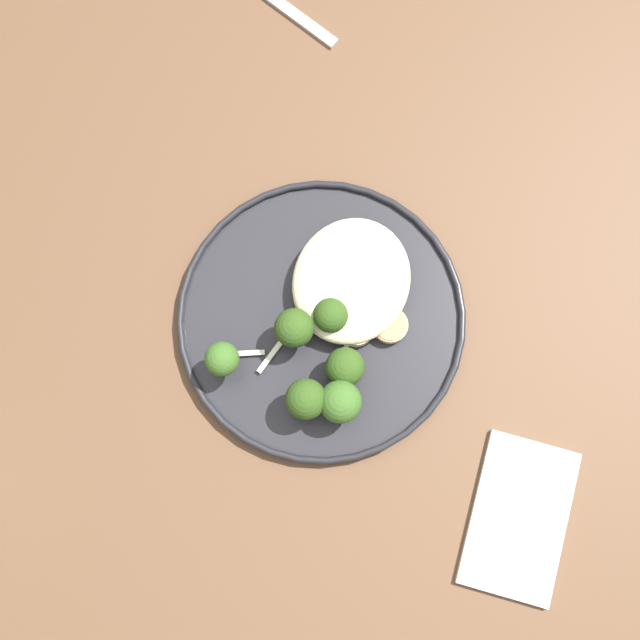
{
  "coord_description": "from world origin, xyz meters",
  "views": [
    {
      "loc": [
        0.16,
        0.04,
        1.57
      ],
      "look_at": [
        0.0,
        -0.02,
        0.76
      ],
      "focal_mm": 46.84,
      "sensor_mm": 36.0,
      "label": 1
    }
  ],
  "objects_px": {
    "seared_scallop_left_edge": "(327,321)",
    "broccoli_floret_small_sprig": "(340,402)",
    "broccoli_floret_left_leaning": "(304,398)",
    "broccoli_floret_right_tilted": "(294,328)",
    "seared_scallop_rear_pale": "(390,326)",
    "seared_scallop_tilted_round": "(356,330)",
    "broccoli_floret_center_pile": "(345,367)",
    "broccoli_floret_near_rim": "(222,359)",
    "seared_scallop_tiny_bay": "(346,291)",
    "dinner_plate": "(320,322)",
    "folded_napkin": "(519,517)",
    "broccoli_floret_beside_noodles": "(330,319)",
    "seared_scallop_half_hidden": "(321,286)",
    "seared_scallop_right_edge": "(357,309)"
  },
  "relations": [
    {
      "from": "seared_scallop_left_edge",
      "to": "broccoli_floret_small_sprig",
      "type": "bearing_deg",
      "value": 28.5
    },
    {
      "from": "broccoli_floret_left_leaning",
      "to": "broccoli_floret_small_sprig",
      "type": "bearing_deg",
      "value": 105.17
    },
    {
      "from": "broccoli_floret_right_tilted",
      "to": "seared_scallop_rear_pale",
      "type": "bearing_deg",
      "value": 115.05
    },
    {
      "from": "seared_scallop_left_edge",
      "to": "seared_scallop_tilted_round",
      "type": "bearing_deg",
      "value": 92.87
    },
    {
      "from": "seared_scallop_rear_pale",
      "to": "seared_scallop_left_edge",
      "type": "bearing_deg",
      "value": -73.51
    },
    {
      "from": "seared_scallop_left_edge",
      "to": "broccoli_floret_center_pile",
      "type": "height_order",
      "value": "broccoli_floret_center_pile"
    },
    {
      "from": "seared_scallop_left_edge",
      "to": "broccoli_floret_near_rim",
      "type": "distance_m",
      "value": 0.11
    },
    {
      "from": "seared_scallop_tiny_bay",
      "to": "seared_scallop_left_edge",
      "type": "distance_m",
      "value": 0.04
    },
    {
      "from": "broccoli_floret_left_leaning",
      "to": "broccoli_floret_center_pile",
      "type": "relative_size",
      "value": 1.17
    },
    {
      "from": "broccoli_floret_near_rim",
      "to": "broccoli_floret_small_sprig",
      "type": "bearing_deg",
      "value": 90.61
    },
    {
      "from": "dinner_plate",
      "to": "broccoli_floret_small_sprig",
      "type": "distance_m",
      "value": 0.09
    },
    {
      "from": "seared_scallop_tiny_bay",
      "to": "broccoli_floret_left_leaning",
      "type": "distance_m",
      "value": 0.12
    },
    {
      "from": "broccoli_floret_center_pile",
      "to": "folded_napkin",
      "type": "relative_size",
      "value": 0.33
    },
    {
      "from": "seared_scallop_tilted_round",
      "to": "broccoli_floret_beside_noodles",
      "type": "height_order",
      "value": "broccoli_floret_beside_noodles"
    },
    {
      "from": "seared_scallop_rear_pale",
      "to": "broccoli_floret_near_rim",
      "type": "relative_size",
      "value": 0.63
    },
    {
      "from": "seared_scallop_left_edge",
      "to": "broccoli_floret_right_tilted",
      "type": "distance_m",
      "value": 0.04
    },
    {
      "from": "seared_scallop_half_hidden",
      "to": "folded_napkin",
      "type": "relative_size",
      "value": 0.18
    },
    {
      "from": "seared_scallop_half_hidden",
      "to": "seared_scallop_tilted_round",
      "type": "height_order",
      "value": "seared_scallop_tilted_round"
    },
    {
      "from": "seared_scallop_tilted_round",
      "to": "broccoli_floret_left_leaning",
      "type": "height_order",
      "value": "broccoli_floret_left_leaning"
    },
    {
      "from": "broccoli_floret_near_rim",
      "to": "seared_scallop_half_hidden",
      "type": "bearing_deg",
      "value": 150.02
    },
    {
      "from": "seared_scallop_right_edge",
      "to": "broccoli_floret_small_sprig",
      "type": "distance_m",
      "value": 0.1
    },
    {
      "from": "broccoli_floret_center_pile",
      "to": "broccoli_floret_near_rim",
      "type": "relative_size",
      "value": 0.88
    },
    {
      "from": "seared_scallop_left_edge",
      "to": "broccoli_floret_left_leaning",
      "type": "bearing_deg",
      "value": 4.59
    },
    {
      "from": "seared_scallop_left_edge",
      "to": "broccoli_floret_left_leaning",
      "type": "xyz_separation_m",
      "value": [
        0.08,
        0.01,
        0.03
      ]
    },
    {
      "from": "broccoli_floret_left_leaning",
      "to": "folded_napkin",
      "type": "height_order",
      "value": "broccoli_floret_left_leaning"
    },
    {
      "from": "dinner_plate",
      "to": "seared_scallop_rear_pale",
      "type": "xyz_separation_m",
      "value": [
        -0.02,
        0.07,
        0.01
      ]
    },
    {
      "from": "broccoli_floret_left_leaning",
      "to": "seared_scallop_tiny_bay",
      "type": "bearing_deg",
      "value": 179.7
    },
    {
      "from": "seared_scallop_right_edge",
      "to": "broccoli_floret_left_leaning",
      "type": "distance_m",
      "value": 0.11
    },
    {
      "from": "dinner_plate",
      "to": "broccoli_floret_near_rim",
      "type": "distance_m",
      "value": 0.11
    },
    {
      "from": "seared_scallop_tiny_bay",
      "to": "broccoli_floret_center_pile",
      "type": "xyz_separation_m",
      "value": [
        0.07,
        0.03,
        0.02
      ]
    },
    {
      "from": "seared_scallop_half_hidden",
      "to": "seared_scallop_tilted_round",
      "type": "bearing_deg",
      "value": 58.15
    },
    {
      "from": "seared_scallop_rear_pale",
      "to": "broccoli_floret_near_rim",
      "type": "distance_m",
      "value": 0.17
    },
    {
      "from": "seared_scallop_tiny_bay",
      "to": "broccoli_floret_small_sprig",
      "type": "distance_m",
      "value": 0.12
    },
    {
      "from": "seared_scallop_tiny_bay",
      "to": "broccoli_floret_near_rim",
      "type": "relative_size",
      "value": 0.51
    },
    {
      "from": "seared_scallop_half_hidden",
      "to": "broccoli_floret_left_leaning",
      "type": "relative_size",
      "value": 0.46
    },
    {
      "from": "seared_scallop_right_edge",
      "to": "broccoli_floret_small_sprig",
      "type": "relative_size",
      "value": 0.59
    },
    {
      "from": "broccoli_floret_small_sprig",
      "to": "dinner_plate",
      "type": "bearing_deg",
      "value": -146.86
    },
    {
      "from": "broccoli_floret_beside_noodles",
      "to": "folded_napkin",
      "type": "bearing_deg",
      "value": 64.57
    },
    {
      "from": "folded_napkin",
      "to": "seared_scallop_rear_pale",
      "type": "bearing_deg",
      "value": -126.16
    },
    {
      "from": "seared_scallop_tilted_round",
      "to": "broccoli_floret_small_sprig",
      "type": "distance_m",
      "value": 0.08
    },
    {
      "from": "broccoli_floret_right_tilted",
      "to": "broccoli_floret_near_rim",
      "type": "bearing_deg",
      "value": -45.56
    },
    {
      "from": "seared_scallop_left_edge",
      "to": "broccoli_floret_center_pile",
      "type": "bearing_deg",
      "value": 39.42
    },
    {
      "from": "seared_scallop_tilted_round",
      "to": "broccoli_floret_right_tilted",
      "type": "xyz_separation_m",
      "value": [
        0.02,
        -0.06,
        0.02
      ]
    },
    {
      "from": "seared_scallop_rear_pale",
      "to": "dinner_plate",
      "type": "bearing_deg",
      "value": -74.19
    },
    {
      "from": "dinner_plate",
      "to": "broccoli_floret_near_rim",
      "type": "relative_size",
      "value": 5.18
    },
    {
      "from": "broccoli_floret_beside_noodles",
      "to": "broccoli_floret_center_pile",
      "type": "distance_m",
      "value": 0.05
    },
    {
      "from": "broccoli_floret_small_sprig",
      "to": "broccoli_floret_near_rim",
      "type": "height_order",
      "value": "broccoli_floret_small_sprig"
    },
    {
      "from": "broccoli_floret_right_tilted",
      "to": "broccoli_floret_center_pile",
      "type": "distance_m",
      "value": 0.06
    },
    {
      "from": "broccoli_floret_beside_noodles",
      "to": "broccoli_floret_small_sprig",
      "type": "bearing_deg",
      "value": 27.23
    },
    {
      "from": "broccoli_floret_small_sprig",
      "to": "broccoli_floret_near_rim",
      "type": "bearing_deg",
      "value": -89.39
    }
  ]
}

